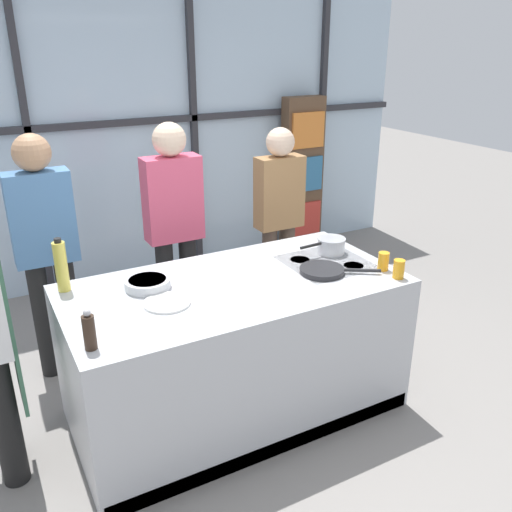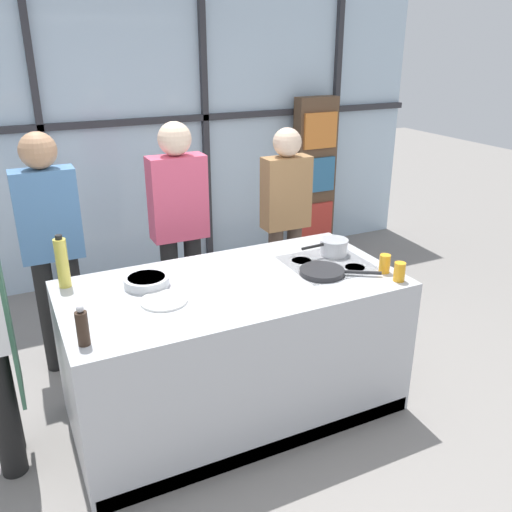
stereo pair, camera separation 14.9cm
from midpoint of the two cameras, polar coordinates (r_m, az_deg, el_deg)
ground_plane at (r=3.72m, az=-1.02°, el=-15.60°), size 18.00×18.00×0.00m
back_window_wall at (r=5.37m, az=-12.55°, el=12.20°), size 6.40×0.10×2.80m
bookshelf at (r=6.08m, az=6.87°, el=8.35°), size 0.47×0.19×1.70m
demo_island at (r=3.46m, az=-1.03°, el=-9.66°), size 2.02×1.02×0.91m
spectator_far_left at (r=3.91m, az=-19.75°, el=1.67°), size 0.41×0.24×1.72m
spectator_center_left at (r=4.09m, az=-7.06°, el=3.67°), size 0.42×0.24×1.73m
spectator_center_right at (r=4.47m, az=4.10°, el=4.58°), size 0.39×0.23×1.63m
frying_pan at (r=3.39m, az=8.36°, el=-1.63°), size 0.45×0.34×0.04m
saucepan at (r=3.70m, az=9.30°, el=1.00°), size 0.35×0.19×0.11m
white_plate at (r=3.05m, az=-8.29°, el=-4.70°), size 0.26×0.26×0.01m
mixing_bowl at (r=3.24m, az=-10.15°, el=-2.61°), size 0.27×0.27×0.06m
oil_bottle at (r=3.31m, az=-18.53°, el=-0.67°), size 0.07×0.07×0.32m
pepper_grinder at (r=2.68m, az=-16.29°, el=-7.23°), size 0.06×0.06×0.21m
juice_glass_near at (r=3.38m, az=16.09°, el=-1.62°), size 0.07×0.07×0.12m
juice_glass_far at (r=3.48m, az=14.59°, el=-0.80°), size 0.07×0.07×0.12m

